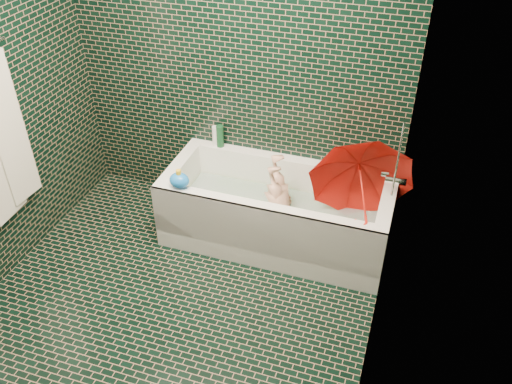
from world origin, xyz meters
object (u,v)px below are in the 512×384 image
(child, at_px, (282,211))
(bath_toy, at_px, (179,180))
(umbrella, at_px, (363,192))
(bathtub, at_px, (276,218))
(rubber_duck, at_px, (377,167))

(child, height_order, bath_toy, bath_toy)
(umbrella, xyz_separation_m, bath_toy, (-1.27, -0.28, 0.01))
(bathtub, bearing_deg, umbrella, -0.75)
(bathtub, relative_size, rubber_duck, 14.72)
(child, relative_size, bath_toy, 4.80)
(child, relative_size, rubber_duck, 7.44)
(rubber_duck, height_order, bath_toy, bath_toy)
(bathtub, distance_m, umbrella, 0.74)
(bathtub, height_order, bath_toy, bath_toy)
(bathtub, height_order, rubber_duck, rubber_duck)
(bathtub, relative_size, umbrella, 2.37)
(bath_toy, bearing_deg, bathtub, 3.80)
(child, bearing_deg, rubber_duck, 118.39)
(child, distance_m, rubber_duck, 0.78)
(rubber_duck, bearing_deg, bathtub, -158.54)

